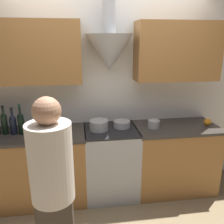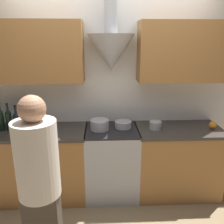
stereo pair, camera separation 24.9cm
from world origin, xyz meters
TOP-DOWN VIEW (x-y plane):
  - ground_plane at (0.00, 0.00)m, footprint 12.00×12.00m
  - wall_back at (-0.06, 0.58)m, footprint 8.40×0.55m
  - counter_left at (-1.01, 0.31)m, footprint 1.39×0.62m
  - counter_right at (0.84, 0.31)m, footprint 1.05×0.62m
  - stove_range at (0.00, 0.31)m, footprint 0.65×0.60m
  - wine_bottle_3 at (-1.32, 0.33)m, footprint 0.07×0.07m
  - wine_bottle_4 at (-1.23, 0.33)m, footprint 0.07×0.07m
  - wine_bottle_5 at (-1.13, 0.31)m, footprint 0.08×0.08m
  - wine_bottle_6 at (-1.04, 0.31)m, footprint 0.07×0.07m
  - stock_pot at (-0.15, 0.31)m, footprint 0.23×0.23m
  - mixing_bowl at (0.15, 0.36)m, footprint 0.21×0.21m
  - orange_fruit at (1.24, 0.27)m, footprint 0.09×0.09m
  - saucepan at (0.54, 0.29)m, footprint 0.15×0.15m
  - person_foreground_left at (-0.58, -0.89)m, footprint 0.30×0.30m

SIDE VIEW (x-z plane):
  - ground_plane at x=0.00m, z-range 0.00..0.00m
  - counter_left at x=-1.01m, z-range 0.00..0.89m
  - counter_right at x=0.84m, z-range 0.00..0.89m
  - stove_range at x=0.00m, z-range 0.00..0.89m
  - person_foreground_left at x=-0.58m, z-range 0.09..1.69m
  - mixing_bowl at x=0.15m, z-range 0.89..0.97m
  - orange_fruit at x=1.24m, z-range 0.89..0.98m
  - saucepan at x=0.54m, z-range 0.89..0.98m
  - stock_pot at x=-0.15m, z-range 0.89..1.01m
  - wine_bottle_5 at x=-1.13m, z-range 0.86..1.17m
  - wine_bottle_4 at x=-1.23m, z-range 0.86..1.20m
  - wine_bottle_3 at x=-1.32m, z-range 0.86..1.21m
  - wine_bottle_6 at x=-1.04m, z-range 0.85..1.21m
  - wall_back at x=-0.06m, z-range 0.17..2.77m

